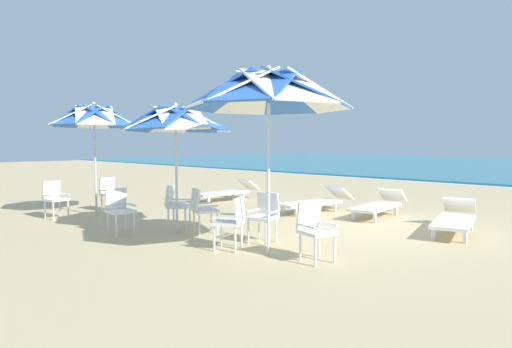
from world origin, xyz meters
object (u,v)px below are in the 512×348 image
Objects in this scene: plastic_chair_0 at (232,220)px; plastic_chair_4 at (176,203)px; plastic_chair_1 at (315,227)px; plastic_chair_3 at (202,208)px; sun_lounger_2 at (316,201)px; beach_umbrella_2 at (94,118)px; beach_umbrella_1 at (176,121)px; plastic_chair_2 at (264,214)px; plastic_chair_7 at (110,192)px; beach_umbrella_0 at (269,92)px; plastic_chair_6 at (55,197)px; sun_lounger_3 at (227,191)px; plastic_chair_5 at (119,208)px; sun_lounger_0 at (455,218)px; sun_lounger_1 at (379,205)px.

plastic_chair_0 is 1.00× the size of plastic_chair_4.
plastic_chair_1 and plastic_chair_3 have the same top height.
plastic_chair_0 is 4.21m from sun_lounger_2.
beach_umbrella_2 is at bearing -179.56° from plastic_chair_0.
plastic_chair_0 is at bearing -11.65° from plastic_chair_4.
beach_umbrella_1 is 0.92× the size of beach_umbrella_2.
plastic_chair_7 is at bearing -176.94° from plastic_chair_2.
plastic_chair_6 is at bearing -169.80° from beach_umbrella_0.
plastic_chair_3 is 1.00× the size of plastic_chair_7.
plastic_chair_1 is 6.79m from sun_lounger_3.
beach_umbrella_1 is 3.03m from beach_umbrella_2.
plastic_chair_4 is 2.93m from plastic_chair_7.
sun_lounger_0 is at bearing 44.88° from plastic_chair_5.
plastic_chair_1 is 3.54m from plastic_chair_4.
beach_umbrella_2 is 7.06m from sun_lounger_1.
beach_umbrella_2 is 3.14× the size of plastic_chair_7.
plastic_chair_2 reaches higher than sun_lounger_1.
beach_umbrella_1 is 2.90× the size of plastic_chair_5.
beach_umbrella_2 is at bearing 164.79° from plastic_chair_5.
plastic_chair_2 is at bearing 8.24° from plastic_chair_4.
sun_lounger_1 is (-1.95, 0.67, 0.00)m from sun_lounger_0.
plastic_chair_6 is 1.38m from plastic_chair_7.
plastic_chair_1 is at bearing -1.01° from plastic_chair_3.
plastic_chair_6 and plastic_chair_7 have the same top height.
sun_lounger_1 is at bearing 87.77° from plastic_chair_0.
sun_lounger_2 is (3.82, 4.90, -0.22)m from plastic_chair_6.
plastic_chair_7 reaches higher than sun_lounger_3.
beach_umbrella_1 is 2.90× the size of plastic_chair_6.
plastic_chair_2 is at bearing 30.50° from plastic_chair_5.
sun_lounger_1 is 0.99× the size of sun_lounger_2.
plastic_chair_5 is 1.00× the size of plastic_chair_6.
sun_lounger_2 is (0.93, 3.56, -0.22)m from plastic_chair_4.
beach_umbrella_1 is 4.31m from sun_lounger_2.
beach_umbrella_2 is 1.95m from plastic_chair_7.
sun_lounger_0 is (7.21, 4.77, -0.22)m from plastic_chair_6.
plastic_chair_2 is at bearing 90.29° from plastic_chair_0.
sun_lounger_1 is 1.54m from sun_lounger_2.
plastic_chair_3 is 1.00× the size of plastic_chair_5.
plastic_chair_4 is (-0.43, 0.28, -1.66)m from beach_umbrella_1.
plastic_chair_3 is at bearing -135.32° from sun_lounger_0.
beach_umbrella_2 is (-4.78, -0.81, 1.84)m from plastic_chair_2.
plastic_chair_3 is at bearing 19.69° from plastic_chair_6.
plastic_chair_3 is at bearing 178.99° from plastic_chair_1.
sun_lounger_2 is at bearing 42.29° from plastic_chair_7.
plastic_chair_0 is 0.77m from plastic_chair_2.
beach_umbrella_0 is 4.85m from sun_lounger_2.
sun_lounger_0 is at bearing 29.60° from beach_umbrella_2.
beach_umbrella_0 is at bearing -63.53° from sun_lounger_2.
plastic_chair_6 is 0.39× the size of sun_lounger_0.
plastic_chair_1 is 3.57m from sun_lounger_0.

